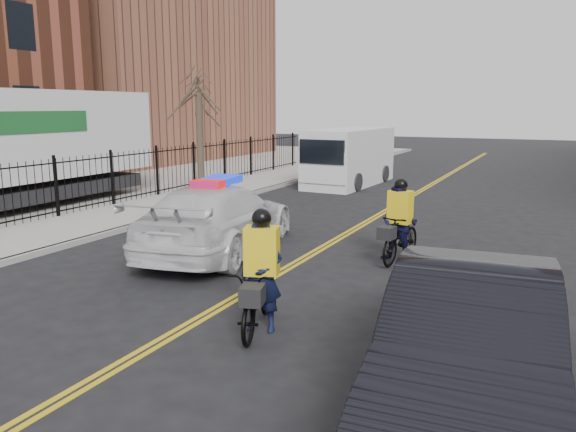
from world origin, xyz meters
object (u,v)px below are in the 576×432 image
(cargo_van, at_px, (348,158))
(cyclist_far, at_px, (399,229))
(cyclist_near, at_px, (262,289))
(police_cruiser, at_px, (218,218))
(dark_sedan, at_px, (470,344))

(cargo_van, bearing_deg, cyclist_far, -62.31)
(cyclist_near, bearing_deg, police_cruiser, 113.90)
(cargo_van, xyz_separation_m, cyclist_far, (5.61, -11.97, -0.48))
(cargo_van, bearing_deg, police_cruiser, -81.72)
(dark_sedan, distance_m, cyclist_far, 6.71)
(cyclist_near, bearing_deg, cyclist_far, 63.10)
(cyclist_near, xyz_separation_m, cyclist_far, (0.91, 5.04, 0.08))
(police_cruiser, distance_m, dark_sedan, 8.54)
(dark_sedan, height_order, cyclist_far, cyclist_far)
(cyclist_far, bearing_deg, cargo_van, 123.48)
(cyclist_near, distance_m, cyclist_far, 5.13)
(cargo_van, distance_m, cyclist_far, 13.23)
(cyclist_far, bearing_deg, cyclist_near, -91.82)
(dark_sedan, relative_size, cargo_van, 0.85)
(police_cruiser, relative_size, cyclist_near, 2.85)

